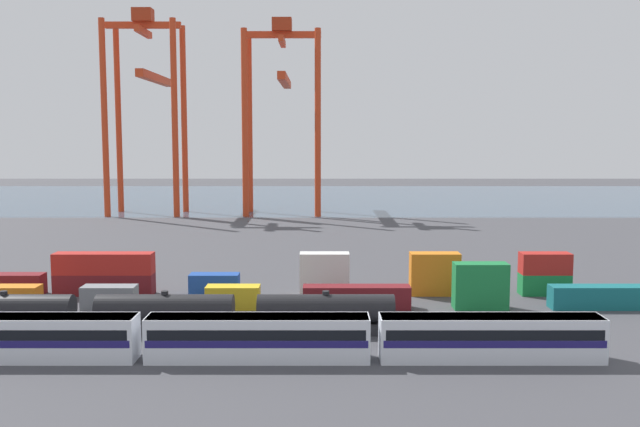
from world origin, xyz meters
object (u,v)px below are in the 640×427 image
(passenger_train, at_px, (261,336))
(gantry_crane_west, at_px, (150,94))
(shipping_container_10, at_px, (217,284))
(freight_tank_row, at_px, (168,313))
(shipping_container_2, at_px, (236,297))
(gantry_crane_central, at_px, (285,98))

(passenger_train, distance_m, gantry_crane_west, 128.34)
(shipping_container_10, bearing_deg, freight_tank_row, -97.67)
(gantry_crane_west, bearing_deg, passenger_train, -72.25)
(gantry_crane_west, bearing_deg, shipping_container_2, -71.51)
(freight_tank_row, bearing_deg, gantry_crane_central, 86.95)
(passenger_train, height_order, gantry_crane_central, gantry_crane_central)
(gantry_crane_central, bearing_deg, gantry_crane_west, 179.90)
(shipping_container_10, relative_size, gantry_crane_west, 0.12)
(gantry_crane_west, relative_size, gantry_crane_central, 1.05)
(shipping_container_10, height_order, gantry_crane_central, gantry_crane_central)
(shipping_container_10, distance_m, gantry_crane_west, 102.84)
(shipping_container_10, bearing_deg, shipping_container_2, -65.76)
(freight_tank_row, distance_m, shipping_container_10, 17.18)
(shipping_container_2, distance_m, gantry_crane_central, 104.54)
(gantry_crane_west, height_order, gantry_crane_central, gantry_crane_west)
(passenger_train, xyz_separation_m, shipping_container_2, (-4.47, 18.44, -0.84))
(shipping_container_2, bearing_deg, shipping_container_10, 114.24)
(shipping_container_2, bearing_deg, gantry_crane_west, 108.49)
(shipping_container_2, xyz_separation_m, gantry_crane_central, (0.47, 100.76, 27.86))
(gantry_crane_west, bearing_deg, freight_tank_row, -75.69)
(shipping_container_2, relative_size, shipping_container_10, 1.00)
(passenger_train, relative_size, shipping_container_10, 9.87)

